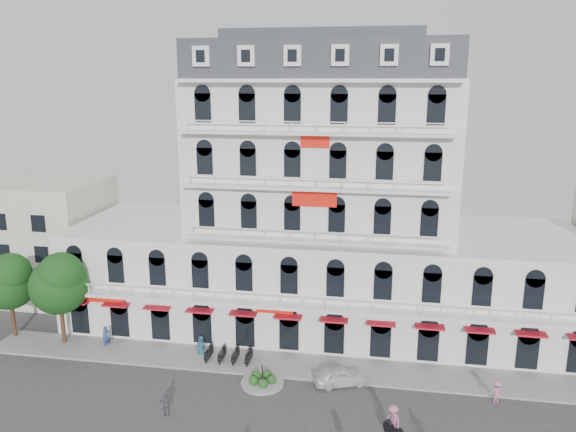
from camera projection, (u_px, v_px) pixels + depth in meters
The scene contains 13 objects.
sidewalk at pixel (308, 367), 43.87m from camera, with size 53.00×4.00×0.16m, color gray.
main_building at pixel (322, 217), 50.12m from camera, with size 45.00×15.00×25.80m.
flank_building_west at pixel (35, 238), 57.90m from camera, with size 14.00×10.00×12.00m, color beige.
traffic_island at pixel (262, 381), 41.45m from camera, with size 3.20×3.20×1.60m.
parked_scooter_row at pixel (229, 362), 44.74m from camera, with size 4.40×1.80×1.10m, color black, non-canonical shape.
tree_west_outer at pixel (9, 279), 47.80m from camera, with size 4.50×4.48×7.76m.
tree_west_inner at pixel (59, 281), 46.42m from camera, with size 4.76×4.76×8.25m.
parked_car at pixel (340, 376), 41.32m from camera, with size 1.58×3.93×1.34m, color silver.
rider_center at pixel (393, 421), 35.04m from camera, with size 1.25×1.41×2.28m.
pedestrian_left at pixel (201, 346), 45.62m from camera, with size 0.83×0.54×1.70m, color navy.
pedestrian_mid at pixel (166, 404), 37.45m from camera, with size 1.02×0.43×1.74m, color #5B5961.
pedestrian_right at pixel (497, 392), 39.00m from camera, with size 1.06×0.61×1.64m, color #C46899.
pedestrian_far at pixel (106, 337), 46.94m from camera, with size 0.69×0.46×1.90m, color navy.
Camera 1 is at (5.16, -30.48, 22.02)m, focal length 35.00 mm.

